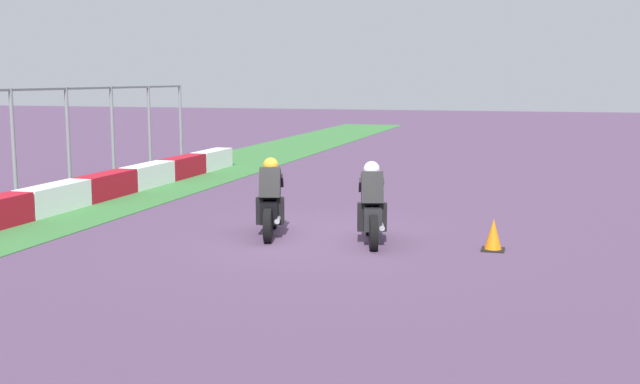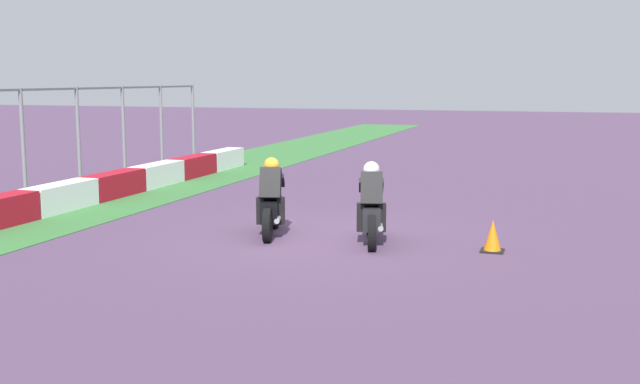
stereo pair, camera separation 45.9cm
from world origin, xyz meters
The scene contains 6 objects.
ground_plane centered at (0.00, 0.00, 0.00)m, with size 120.00×120.00×0.00m, color #543C59.
grass_verge centered at (0.00, 6.62, 0.01)m, with size 72.00×3.83×0.02m, color #3A7739.
track_barrier centered at (0.00, 6.53, 0.32)m, with size 21.96×0.60×0.64m.
rider_lane_a centered at (-0.08, -1.12, 0.62)m, with size 2.01×0.70×1.51m.
rider_lane_b centered at (0.03, 0.91, 0.62)m, with size 2.00×0.70×1.51m.
traffic_cone centered at (-0.16, -3.34, 0.26)m, with size 0.40×0.40×0.57m.
Camera 1 is at (-14.01, -4.13, 3.04)m, focal length 43.68 mm.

